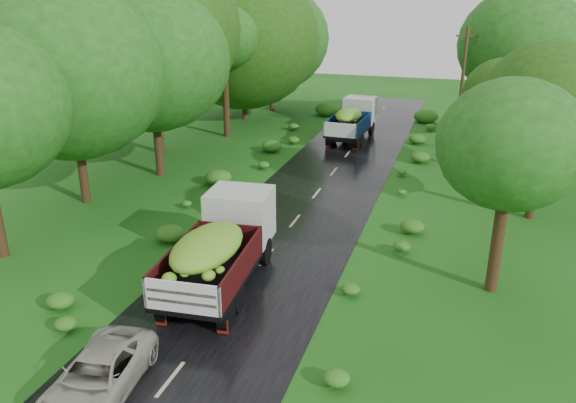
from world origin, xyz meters
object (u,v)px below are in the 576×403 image
at_px(car, 98,376).
at_px(utility_pole, 462,88).
at_px(truck_near, 223,243).
at_px(truck_far, 353,118).

height_order(car, utility_pole, utility_pole).
bearing_deg(utility_pole, truck_near, -120.33).
bearing_deg(truck_far, truck_near, -87.42).
relative_size(truck_near, car, 1.70).
relative_size(truck_far, utility_pole, 0.81).
height_order(truck_far, utility_pole, utility_pole).
xyz_separation_m(car, utility_pole, (8.24, 28.32, 3.55)).
distance_m(truck_far, utility_pole, 7.73).
relative_size(car, utility_pole, 0.52).
relative_size(truck_far, car, 1.57).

